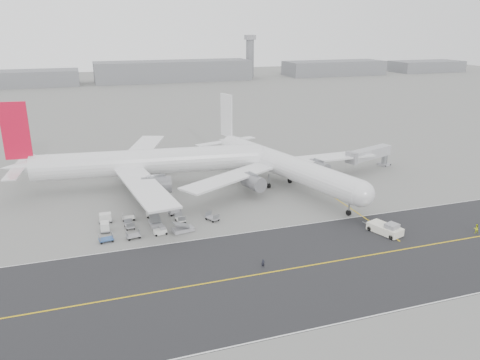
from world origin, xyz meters
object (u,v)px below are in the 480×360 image
object	(u,v)px
ground_crew_b	(476,229)
airliner_a	(142,162)
airliner_b	(281,164)
pushback_tug	(386,229)
jet_bridge	(370,155)
ground_crew_a	(263,264)
control_tower	(250,55)

from	to	relation	value
ground_crew_b	airliner_a	bearing A→B (deg)	-21.75
airliner_a	airliner_b	distance (m)	34.33
pushback_tug	jet_bridge	xyz separation A→B (m)	(20.52, 37.32, 3.46)
airliner_a	ground_crew_a	size ratio (longest dim) A/B	41.23
pushback_tug	ground_crew_b	world-z (taller)	pushback_tug
control_tower	ground_crew_b	world-z (taller)	control_tower
pushback_tug	ground_crew_a	xyz separation A→B (m)	(-27.46, -5.05, -0.24)
airliner_a	ground_crew_b	xyz separation A→B (m)	(57.82, -48.23, -5.43)
pushback_tug	ground_crew_a	distance (m)	27.93
control_tower	airliner_a	xyz separation A→B (m)	(-111.53, -233.33, -9.85)
control_tower	airliner_b	distance (m)	256.17
airliner_a	pushback_tug	size ratio (longest dim) A/B	7.37
ground_crew_a	ground_crew_b	world-z (taller)	ground_crew_b
ground_crew_a	ground_crew_b	xyz separation A→B (m)	(44.28, -0.38, 0.19)
jet_bridge	ground_crew_b	world-z (taller)	jet_bridge
control_tower	ground_crew_a	size ratio (longest dim) A/B	20.01
pushback_tug	jet_bridge	bearing A→B (deg)	42.65
airliner_a	airliner_b	world-z (taller)	airliner_a
airliner_a	airliner_b	xyz separation A→B (m)	(32.76, -10.22, -0.61)
airliner_b	airliner_a	bearing A→B (deg)	147.19
ground_crew_a	pushback_tug	bearing A→B (deg)	23.18
control_tower	ground_crew_a	xyz separation A→B (m)	(-97.99, -281.18, -15.47)
jet_bridge	ground_crew_b	size ratio (longest dim) A/B	8.78
airliner_b	ground_crew_a	distance (m)	42.56
pushback_tug	jet_bridge	distance (m)	42.73
jet_bridge	ground_crew_a	xyz separation A→B (m)	(-47.98, -42.37, -3.69)
control_tower	ground_crew_b	xyz separation A→B (m)	(-53.71, -281.56, -15.29)
airliner_a	jet_bridge	bearing A→B (deg)	-88.66
jet_bridge	ground_crew_a	size ratio (longest dim) A/B	10.88
airliner_b	jet_bridge	xyz separation A→B (m)	(28.76, 4.73, -1.32)
airliner_b	jet_bridge	bearing A→B (deg)	-6.15
airliner_b	ground_crew_b	xyz separation A→B (m)	(25.05, -38.02, -4.82)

